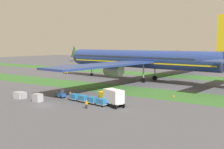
{
  "coord_description": "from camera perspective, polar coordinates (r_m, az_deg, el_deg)",
  "views": [
    {
      "loc": [
        44.75,
        -39.93,
        12.93
      ],
      "look_at": [
        -1.29,
        27.37,
        4.0
      ],
      "focal_mm": 44.75,
      "sensor_mm": 36.0,
      "label": 1
    }
  ],
  "objects": [
    {
      "name": "grass_strip_near",
      "position": [
        81.0,
        0.35,
        -2.93
      ],
      "size": [
        320.0,
        14.46,
        0.01
      ],
      "primitive_type": "cube",
      "color": "#336028",
      "rests_on": "ground"
    },
    {
      "name": "cargo_dolly_lead",
      "position": [
        64.83,
        -7.69,
        -4.48
      ],
      "size": [
        2.37,
        1.76,
        1.55
      ],
      "rotation": [
        0.0,
        0.0,
        1.44
      ],
      "color": "#A3A3A8",
      "rests_on": "ground"
    },
    {
      "name": "cargo_dolly_fourth",
      "position": [
        58.62,
        -2.1,
        -5.58
      ],
      "size": [
        2.37,
        1.76,
        1.55
      ],
      "rotation": [
        0.0,
        0.0,
        1.44
      ],
      "color": "#A3A3A8",
      "rests_on": "ground"
    },
    {
      "name": "grass_strip_far",
      "position": [
        116.88,
        11.65,
        -0.23
      ],
      "size": [
        320.0,
        14.46,
        0.01
      ],
      "primitive_type": "cube",
      "color": "#336028",
      "rests_on": "ground"
    },
    {
      "name": "taxiway_marker_1",
      "position": [
        76.23,
        -1.9,
        -3.27
      ],
      "size": [
        0.44,
        0.44,
        0.64
      ],
      "primitive_type": "cone",
      "color": "orange",
      "rests_on": "ground"
    },
    {
      "name": "distant_tree_line",
      "position": [
        163.41,
        16.48,
        3.73
      ],
      "size": [
        198.11,
        9.28,
        12.11
      ],
      "color": "#4C3823",
      "rests_on": "ground"
    },
    {
      "name": "cargo_dolly_second",
      "position": [
        62.69,
        -5.95,
        -4.83
      ],
      "size": [
        2.37,
        1.76,
        1.55
      ],
      "rotation": [
        0.0,
        0.0,
        1.44
      ],
      "color": "#A3A3A8",
      "rests_on": "ground"
    },
    {
      "name": "ground_crew_marshaller",
      "position": [
        56.55,
        -5.25,
        -6.01
      ],
      "size": [
        0.48,
        0.36,
        1.74
      ],
      "rotation": [
        0.0,
        0.0,
        3.74
      ],
      "color": "black",
      "rests_on": "ground"
    },
    {
      "name": "ground_crew_loader",
      "position": [
        66.53,
        -8.53,
        -4.2
      ],
      "size": [
        0.36,
        0.49,
        1.74
      ],
      "rotation": [
        0.0,
        0.0,
        5.26
      ],
      "color": "black",
      "rests_on": "ground"
    },
    {
      "name": "uld_container_1",
      "position": [
        70.07,
        -18.52,
        -4.03
      ],
      "size": [
        2.15,
        1.79,
        1.63
      ],
      "primitive_type": "cube",
      "rotation": [
        0.0,
        0.0,
        0.1
      ],
      "color": "#A3A3A8",
      "rests_on": "ground"
    },
    {
      "name": "ground_plane",
      "position": [
        61.35,
        -13.64,
        -6.1
      ],
      "size": [
        400.0,
        400.0,
        0.0
      ],
      "primitive_type": "plane",
      "color": "#47474C"
    },
    {
      "name": "baggage_tug",
      "position": [
        68.67,
        -10.43,
        -4.02
      ],
      "size": [
        2.74,
        1.62,
        1.97
      ],
      "rotation": [
        0.0,
        0.0,
        1.44
      ],
      "color": "#1E4C8E",
      "rests_on": "ground"
    },
    {
      "name": "uld_container_2",
      "position": [
        65.23,
        -14.96,
        -4.59
      ],
      "size": [
        2.07,
        1.69,
        1.8
      ],
      "primitive_type": "cube",
      "rotation": [
        0.0,
        0.0,
        -0.05
      ],
      "color": "#A3A3A8",
      "rests_on": "ground"
    },
    {
      "name": "cargo_dolly_third",
      "position": [
        60.62,
        -4.09,
        -5.19
      ],
      "size": [
        2.37,
        1.76,
        1.55
      ],
      "rotation": [
        0.0,
        0.0,
        1.44
      ],
      "color": "#A3A3A8",
      "rests_on": "ground"
    },
    {
      "name": "pushback_tractor",
      "position": [
        124.98,
        -9.36,
        0.6
      ],
      "size": [
        2.7,
        1.51,
        1.97
      ],
      "rotation": [
        0.0,
        0.0,
        4.63
      ],
      "color": "yellow",
      "rests_on": "ground"
    },
    {
      "name": "taxiway_marker_2",
      "position": [
        70.07,
        12.5,
        -4.26
      ],
      "size": [
        0.44,
        0.44,
        0.67
      ],
      "primitive_type": "cone",
      "color": "orange",
      "rests_on": "ground"
    },
    {
      "name": "taxiway_marker_0",
      "position": [
        80.5,
        -4.61,
        -2.77
      ],
      "size": [
        0.44,
        0.44,
        0.66
      ],
      "primitive_type": "cone",
      "color": "orange",
      "rests_on": "ground"
    },
    {
      "name": "airliner",
      "position": [
        97.9,
        6.65,
        3.12
      ],
      "size": [
        69.23,
        84.95,
        21.38
      ],
      "rotation": [
        0.0,
        0.0,
        1.49
      ],
      "color": "navy",
      "rests_on": "ground"
    },
    {
      "name": "uld_container_0",
      "position": [
        70.04,
        -18.01,
        -4.04
      ],
      "size": [
        2.09,
        1.71,
        1.58
      ],
      "primitive_type": "cube",
      "rotation": [
        0.0,
        0.0,
        0.06
      ],
      "color": "#A3A3A8",
      "rests_on": "ground"
    },
    {
      "name": "catering_truck",
      "position": [
        58.62,
        -0.18,
        -4.54
      ],
      "size": [
        7.32,
        4.62,
        3.58
      ],
      "rotation": [
        0.0,
        0.0,
        1.21
      ],
      "color": "yellow",
      "rests_on": "ground"
    }
  ]
}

